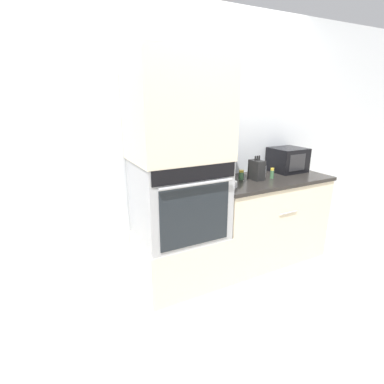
{
  "coord_description": "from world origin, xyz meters",
  "views": [
    {
      "loc": [
        -1.45,
        -1.95,
        1.67
      ],
      "look_at": [
        -0.31,
        0.21,
        0.91
      ],
      "focal_mm": 28.0,
      "sensor_mm": 36.0,
      "label": 1
    }
  ],
  "objects_px": {
    "condiment_jar_mid": "(226,174)",
    "condiment_jar_back": "(241,175)",
    "wall_oven": "(179,199)",
    "knife_block": "(257,170)",
    "microwave": "(287,160)",
    "bowl": "(231,184)",
    "condiment_jar_near": "(264,169)",
    "condiment_jar_far": "(272,173)"
  },
  "relations": [
    {
      "from": "condiment_jar_mid",
      "to": "condiment_jar_back",
      "type": "height_order",
      "value": "condiment_jar_back"
    },
    {
      "from": "wall_oven",
      "to": "knife_block",
      "type": "distance_m",
      "value": 0.86
    },
    {
      "from": "wall_oven",
      "to": "microwave",
      "type": "relative_size",
      "value": 2.13
    },
    {
      "from": "wall_oven",
      "to": "bowl",
      "type": "relative_size",
      "value": 6.53
    },
    {
      "from": "knife_block",
      "to": "microwave",
      "type": "bearing_deg",
      "value": 13.46
    },
    {
      "from": "condiment_jar_near",
      "to": "condiment_jar_far",
      "type": "relative_size",
      "value": 0.74
    },
    {
      "from": "condiment_jar_mid",
      "to": "condiment_jar_back",
      "type": "relative_size",
      "value": 0.76
    },
    {
      "from": "bowl",
      "to": "condiment_jar_far",
      "type": "height_order",
      "value": "condiment_jar_far"
    },
    {
      "from": "condiment_jar_mid",
      "to": "wall_oven",
      "type": "bearing_deg",
      "value": -161.16
    },
    {
      "from": "bowl",
      "to": "condiment_jar_mid",
      "type": "xyz_separation_m",
      "value": [
        0.16,
        0.31,
        0.01
      ]
    },
    {
      "from": "knife_block",
      "to": "condiment_jar_near",
      "type": "xyz_separation_m",
      "value": [
        0.26,
        0.19,
        -0.06
      ]
    },
    {
      "from": "knife_block",
      "to": "condiment_jar_back",
      "type": "height_order",
      "value": "knife_block"
    },
    {
      "from": "microwave",
      "to": "knife_block",
      "type": "xyz_separation_m",
      "value": [
        -0.53,
        -0.13,
        -0.03
      ]
    },
    {
      "from": "microwave",
      "to": "bowl",
      "type": "height_order",
      "value": "microwave"
    },
    {
      "from": "bowl",
      "to": "condiment_jar_mid",
      "type": "relative_size",
      "value": 1.58
    },
    {
      "from": "bowl",
      "to": "condiment_jar_back",
      "type": "height_order",
      "value": "condiment_jar_back"
    },
    {
      "from": "wall_oven",
      "to": "condiment_jar_near",
      "type": "height_order",
      "value": "wall_oven"
    },
    {
      "from": "microwave",
      "to": "condiment_jar_far",
      "type": "bearing_deg",
      "value": -155.86
    },
    {
      "from": "condiment_jar_near",
      "to": "condiment_jar_mid",
      "type": "distance_m",
      "value": 0.48
    },
    {
      "from": "condiment_jar_near",
      "to": "condiment_jar_mid",
      "type": "bearing_deg",
      "value": 176.49
    },
    {
      "from": "condiment_jar_mid",
      "to": "condiment_jar_near",
      "type": "bearing_deg",
      "value": -3.51
    },
    {
      "from": "condiment_jar_mid",
      "to": "condiment_jar_back",
      "type": "distance_m",
      "value": 0.16
    },
    {
      "from": "microwave",
      "to": "condiment_jar_near",
      "type": "xyz_separation_m",
      "value": [
        -0.27,
        0.06,
        -0.09
      ]
    },
    {
      "from": "knife_block",
      "to": "condiment_jar_back",
      "type": "distance_m",
      "value": 0.16
    },
    {
      "from": "microwave",
      "to": "knife_block",
      "type": "distance_m",
      "value": 0.55
    },
    {
      "from": "microwave",
      "to": "condiment_jar_near",
      "type": "distance_m",
      "value": 0.29
    },
    {
      "from": "wall_oven",
      "to": "microwave",
      "type": "height_order",
      "value": "wall_oven"
    },
    {
      "from": "bowl",
      "to": "condiment_jar_back",
      "type": "bearing_deg",
      "value": 35.06
    },
    {
      "from": "microwave",
      "to": "condiment_jar_mid",
      "type": "height_order",
      "value": "microwave"
    },
    {
      "from": "knife_block",
      "to": "condiment_jar_back",
      "type": "relative_size",
      "value": 2.52
    },
    {
      "from": "condiment_jar_back",
      "to": "bowl",
      "type": "bearing_deg",
      "value": -144.94
    },
    {
      "from": "condiment_jar_mid",
      "to": "bowl",
      "type": "bearing_deg",
      "value": -117.34
    },
    {
      "from": "condiment_jar_far",
      "to": "wall_oven",
      "type": "bearing_deg",
      "value": 178.24
    },
    {
      "from": "knife_block",
      "to": "condiment_jar_far",
      "type": "bearing_deg",
      "value": -10.84
    },
    {
      "from": "bowl",
      "to": "condiment_jar_far",
      "type": "xyz_separation_m",
      "value": [
        0.55,
        0.06,
        0.02
      ]
    },
    {
      "from": "wall_oven",
      "to": "condiment_jar_far",
      "type": "relative_size",
      "value": 7.1
    },
    {
      "from": "condiment_jar_far",
      "to": "condiment_jar_back",
      "type": "height_order",
      "value": "condiment_jar_far"
    },
    {
      "from": "condiment_jar_far",
      "to": "microwave",
      "type": "bearing_deg",
      "value": 24.14
    },
    {
      "from": "wall_oven",
      "to": "knife_block",
      "type": "xyz_separation_m",
      "value": [
        0.85,
        0.0,
        0.17
      ]
    },
    {
      "from": "condiment_jar_back",
      "to": "wall_oven",
      "type": "bearing_deg",
      "value": -173.9
    },
    {
      "from": "condiment_jar_near",
      "to": "condiment_jar_far",
      "type": "height_order",
      "value": "condiment_jar_far"
    },
    {
      "from": "wall_oven",
      "to": "bowl",
      "type": "height_order",
      "value": "wall_oven"
    }
  ]
}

